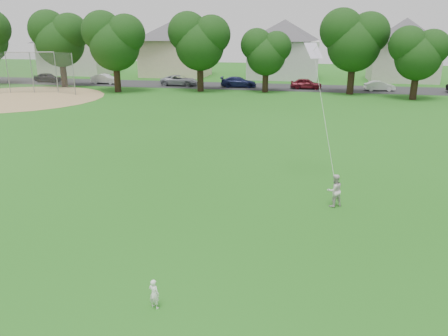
% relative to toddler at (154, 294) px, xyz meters
% --- Properties ---
extents(ground, '(160.00, 160.00, 0.00)m').
position_rel_toddler_xyz_m(ground, '(-0.56, 3.04, -0.42)').
color(ground, '#1F5E15').
rests_on(ground, ground).
extents(street, '(90.00, 7.00, 0.01)m').
position_rel_toddler_xyz_m(street, '(-0.56, 45.04, -0.41)').
color(street, '#2D2D30').
rests_on(street, ground).
extents(dirt_infield, '(18.00, 18.00, 0.02)m').
position_rel_toddler_xyz_m(dirt_infield, '(-26.56, 31.04, -0.41)').
color(dirt_infield, '#9E7F51').
rests_on(dirt_infield, ground).
extents(toddler, '(0.35, 0.28, 0.83)m').
position_rel_toddler_xyz_m(toddler, '(0.00, 0.00, 0.00)').
color(toddler, white).
rests_on(toddler, ground).
extents(older_boy, '(0.84, 0.78, 1.37)m').
position_rel_toddler_xyz_m(older_boy, '(4.83, 7.91, 0.27)').
color(older_boy, silver).
rests_on(older_boy, ground).
extents(kite, '(1.11, 2.13, 6.12)m').
position_rel_toddler_xyz_m(kite, '(4.24, 9.56, 3.08)').
color(kite, silver).
rests_on(kite, ground).
extents(baseball_backstop, '(9.82, 3.69, 4.42)m').
position_rel_toddler_xyz_m(baseball_backstop, '(-26.79, 34.41, 1.79)').
color(baseball_backstop, gray).
rests_on(baseball_backstop, ground).
extents(tree_row, '(81.95, 8.93, 9.85)m').
position_rel_toddler_xyz_m(tree_row, '(-1.50, 39.25, 5.44)').
color(tree_row, black).
rests_on(tree_row, ground).
extents(parked_cars, '(71.71, 2.20, 1.29)m').
position_rel_toddler_xyz_m(parked_cars, '(1.97, 44.04, 0.21)').
color(parked_cars, black).
rests_on(parked_cars, ground).
extents(house_row, '(78.11, 14.19, 10.17)m').
position_rel_toddler_xyz_m(house_row, '(-0.09, 55.04, 4.55)').
color(house_row, beige).
rests_on(house_row, ground).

